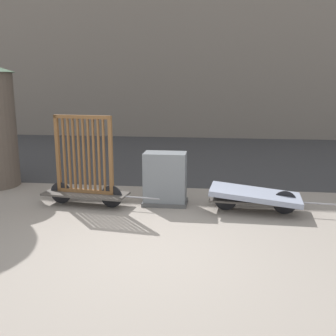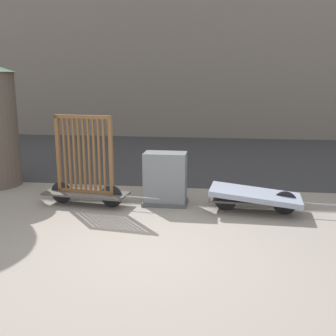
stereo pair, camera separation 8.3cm
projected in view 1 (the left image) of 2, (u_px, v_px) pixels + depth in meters
ground_plane at (151, 252)px, 5.85m from camera, size 60.00×60.00×0.00m
road_strip at (189, 155)px, 13.66m from camera, size 56.00×8.76×0.01m
bike_cart_with_bedframe at (85, 175)px, 7.93m from camera, size 2.44×0.80×1.84m
bike_cart_with_mattress at (255, 196)px, 7.58m from camera, size 2.45×0.98×0.48m
utility_cabinet at (165, 181)px, 8.03m from camera, size 0.91×0.55×1.09m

